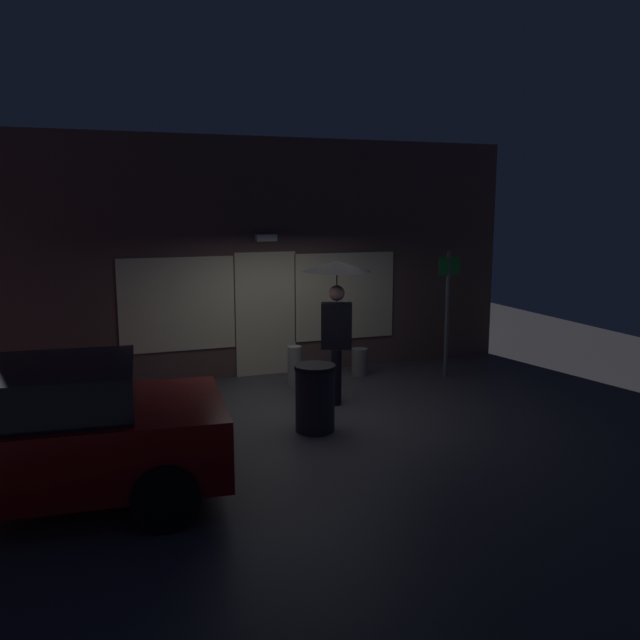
{
  "coord_description": "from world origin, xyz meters",
  "views": [
    {
      "loc": [
        -3.08,
        -9.07,
        3.0
      ],
      "look_at": [
        0.27,
        0.11,
        1.31
      ],
      "focal_mm": 37.27,
      "sensor_mm": 36.0,
      "label": 1
    }
  ],
  "objects_px": {
    "street_sign_post": "(447,306)",
    "trash_bin": "(315,398)",
    "sidewalk_bollard": "(295,367)",
    "sidewalk_bollard_2": "(360,362)",
    "person_with_umbrella": "(337,298)",
    "parked_car": "(18,435)"
  },
  "relations": [
    {
      "from": "street_sign_post",
      "to": "sidewalk_bollard",
      "type": "bearing_deg",
      "value": 173.85
    },
    {
      "from": "sidewalk_bollard_2",
      "to": "person_with_umbrella",
      "type": "bearing_deg",
      "value": -125.21
    },
    {
      "from": "person_with_umbrella",
      "to": "trash_bin",
      "type": "relative_size",
      "value": 2.41
    },
    {
      "from": "person_with_umbrella",
      "to": "parked_car",
      "type": "relative_size",
      "value": 0.52
    },
    {
      "from": "person_with_umbrella",
      "to": "trash_bin",
      "type": "xyz_separation_m",
      "value": [
        -0.74,
        -1.09,
        -1.18
      ]
    },
    {
      "from": "parked_car",
      "to": "person_with_umbrella",
      "type": "bearing_deg",
      "value": 32.37
    },
    {
      "from": "sidewalk_bollard_2",
      "to": "trash_bin",
      "type": "relative_size",
      "value": 0.54
    },
    {
      "from": "sidewalk_bollard",
      "to": "sidewalk_bollard_2",
      "type": "xyz_separation_m",
      "value": [
        1.33,
        0.33,
        -0.1
      ]
    },
    {
      "from": "person_with_umbrella",
      "to": "sidewalk_bollard_2",
      "type": "bearing_deg",
      "value": -101.67
    },
    {
      "from": "sidewalk_bollard",
      "to": "person_with_umbrella",
      "type": "bearing_deg",
      "value": -73.87
    },
    {
      "from": "parked_car",
      "to": "sidewalk_bollard",
      "type": "height_order",
      "value": "parked_car"
    },
    {
      "from": "parked_car",
      "to": "street_sign_post",
      "type": "relative_size",
      "value": 1.89
    },
    {
      "from": "street_sign_post",
      "to": "parked_car",
      "type": "bearing_deg",
      "value": -155.56
    },
    {
      "from": "sidewalk_bollard",
      "to": "trash_bin",
      "type": "xyz_separation_m",
      "value": [
        -0.42,
        -2.18,
        0.11
      ]
    },
    {
      "from": "person_with_umbrella",
      "to": "sidewalk_bollard",
      "type": "bearing_deg",
      "value": -50.33
    },
    {
      "from": "street_sign_post",
      "to": "sidewalk_bollard_2",
      "type": "xyz_separation_m",
      "value": [
        -1.38,
        0.63,
        -1.02
      ]
    },
    {
      "from": "parked_car",
      "to": "trash_bin",
      "type": "relative_size",
      "value": 4.62
    },
    {
      "from": "parked_car",
      "to": "sidewalk_bollard_2",
      "type": "xyz_separation_m",
      "value": [
        5.29,
        3.66,
        -0.5
      ]
    },
    {
      "from": "person_with_umbrella",
      "to": "sidewalk_bollard_2",
      "type": "relative_size",
      "value": 4.5
    },
    {
      "from": "street_sign_post",
      "to": "trash_bin",
      "type": "distance_m",
      "value": 3.75
    },
    {
      "from": "sidewalk_bollard",
      "to": "sidewalk_bollard_2",
      "type": "height_order",
      "value": "sidewalk_bollard"
    },
    {
      "from": "person_with_umbrella",
      "to": "sidewalk_bollard_2",
      "type": "xyz_separation_m",
      "value": [
        1.01,
        1.43,
        -1.39
      ]
    }
  ]
}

